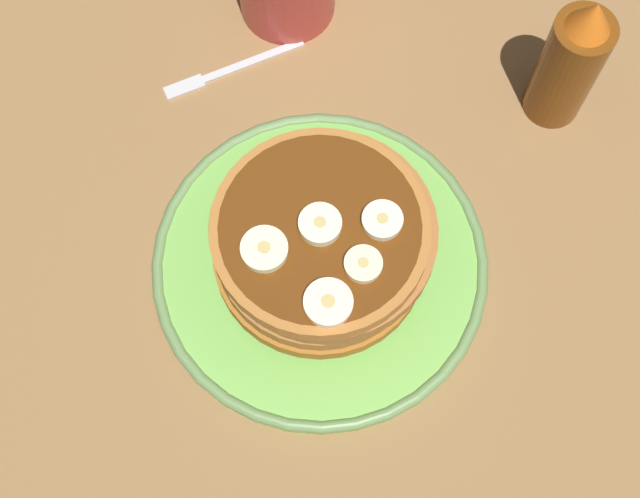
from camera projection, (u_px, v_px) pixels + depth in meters
The scene contains 10 objects.
ground_plane at pixel (320, 274), 72.97cm from camera, with size 140.00×140.00×3.00cm, color olive.
plate at pixel (320, 265), 70.72cm from camera, with size 26.77×26.77×1.66cm.
pancake_stack at pixel (321, 241), 66.69cm from camera, with size 17.02×17.12×7.81cm.
banana_slice_0 at pixel (325, 228), 62.54cm from camera, with size 3.11×3.11×1.05cm.
banana_slice_1 at pixel (362, 265), 61.68cm from camera, with size 2.73×2.73×0.86cm.
banana_slice_2 at pixel (264, 249), 62.03cm from camera, with size 3.38×3.38×0.96cm.
banana_slice_3 at pixel (382, 221), 62.82cm from camera, with size 2.96×2.96×0.89cm.
banana_slice_4 at pixel (328, 303), 60.74cm from camera, with size 3.46×3.46×0.88cm.
fork at pixel (226, 70), 77.57cm from camera, with size 12.45×5.70×0.50cm.
syrup_bottle at pixel (570, 63), 70.65cm from camera, with size 4.91×4.91×14.27cm.
Camera 1 is at (-16.53, -16.18, 67.73)cm, focal length 49.90 mm.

